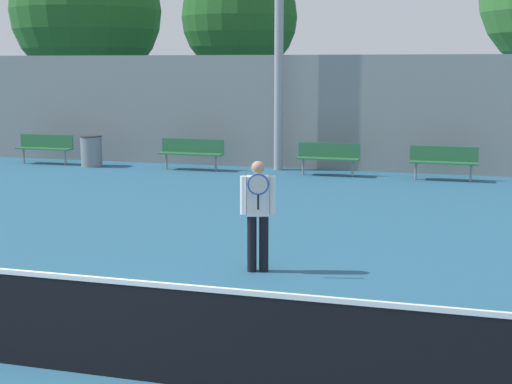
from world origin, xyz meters
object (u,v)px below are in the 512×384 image
(tennis_net, at_px, (84,324))
(tennis_player, at_px, (258,211))
(bench_courtside_near, at_px, (45,145))
(bench_adjacent_court, at_px, (192,150))
(tree_dark_dense, at_px, (239,18))
(bench_by_gate, at_px, (444,159))
(tree_green_broad, at_px, (87,11))
(bench_courtside_far, at_px, (328,155))
(trash_bin, at_px, (91,151))

(tennis_net, bearing_deg, tennis_player, 79.54)
(tennis_player, height_order, bench_courtside_near, tennis_player)
(bench_adjacent_court, distance_m, tree_dark_dense, 7.98)
(bench_by_gate, distance_m, tree_dark_dense, 11.07)
(tennis_net, xyz_separation_m, tree_green_broad, (-11.55, 21.63, 4.73))
(bench_courtside_near, distance_m, bench_courtside_far, 8.86)
(tennis_net, bearing_deg, trash_bin, 117.98)
(trash_bin, bearing_deg, bench_courtside_near, 175.83)
(trash_bin, bearing_deg, tennis_player, -50.34)
(trash_bin, bearing_deg, bench_courtside_far, 0.95)
(bench_courtside_far, xyz_separation_m, bench_adjacent_court, (-4.03, 0.00, 0.00))
(tennis_net, height_order, bench_adjacent_court, tennis_net)
(tennis_player, xyz_separation_m, bench_courtside_far, (-0.56, 9.51, -0.36))
(trash_bin, bearing_deg, tree_green_broad, 118.26)
(trash_bin, distance_m, tree_dark_dense, 8.53)
(tennis_net, xyz_separation_m, trash_bin, (-7.06, 13.29, -0.05))
(bench_courtside_near, distance_m, bench_by_gate, 11.95)
(tree_dark_dense, bearing_deg, tennis_net, -77.59)
(tree_dark_dense, bearing_deg, bench_courtside_far, -55.85)
(tennis_net, distance_m, bench_by_gate, 13.80)
(bench_courtside_far, xyz_separation_m, trash_bin, (-7.22, -0.12, -0.10))
(tennis_player, relative_size, bench_by_gate, 0.94)
(bench_courtside_far, bearing_deg, tree_green_broad, 144.90)
(tree_green_broad, bearing_deg, bench_adjacent_court, -47.01)
(tennis_player, height_order, tree_green_broad, tree_green_broad)
(tennis_net, distance_m, tennis_player, 3.99)
(tennis_net, relative_size, bench_courtside_far, 6.97)
(trash_bin, height_order, tree_green_broad, tree_green_broad)
(bench_adjacent_court, xyz_separation_m, tree_green_broad, (-7.67, 8.23, 4.68))
(tennis_net, distance_m, bench_courtside_near, 15.98)
(bench_courtside_near, xyz_separation_m, tree_dark_dense, (4.26, 6.78, 4.18))
(bench_courtside_far, relative_size, tree_green_broad, 0.21)
(bench_courtside_far, bearing_deg, bench_by_gate, 0.00)
(tennis_net, distance_m, trash_bin, 15.05)
(bench_courtside_near, bearing_deg, tennis_net, -57.02)
(trash_bin, distance_m, tree_green_broad, 10.61)
(trash_bin, relative_size, tree_dark_dense, 0.14)
(tree_green_broad, height_order, tree_dark_dense, tree_green_broad)
(bench_courtside_far, bearing_deg, bench_courtside_near, 180.00)
(bench_courtside_near, height_order, tree_dark_dense, tree_dark_dense)
(tennis_player, relative_size, bench_courtside_near, 0.92)
(bench_adjacent_court, xyz_separation_m, trash_bin, (-3.18, -0.12, -0.10))
(bench_by_gate, xyz_separation_m, tree_dark_dense, (-7.69, 6.78, 4.18))
(tennis_player, bearing_deg, tennis_net, -116.59)
(bench_courtside_near, relative_size, bench_adjacent_court, 0.95)
(bench_courtside_far, height_order, tree_dark_dense, tree_dark_dense)
(tree_green_broad, xyz_separation_m, tree_dark_dense, (7.11, -1.45, -0.50))
(bench_courtside_far, relative_size, bench_adjacent_court, 0.91)
(bench_by_gate, bearing_deg, tree_green_broad, 150.93)
(tennis_net, height_order, bench_courtside_near, tennis_net)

